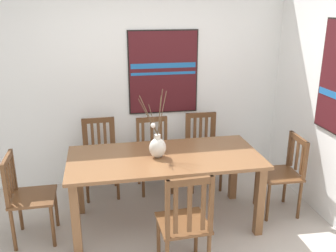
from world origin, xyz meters
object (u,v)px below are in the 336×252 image
(centerpiece_vase, at_px, (157,146))
(chair_2, at_px, (283,173))
(chair_3, at_px, (100,155))
(chair_4, at_px, (154,153))
(chair_5, at_px, (185,223))
(dining_table, at_px, (165,166))
(chair_1, at_px, (27,195))
(chair_0, at_px, (203,148))
(painting_on_back_wall, at_px, (163,72))

(centerpiece_vase, relative_size, chair_2, 0.77)
(chair_3, bearing_deg, chair_4, 0.21)
(chair_3, bearing_deg, centerpiece_vase, -56.01)
(chair_5, bearing_deg, dining_table, 91.87)
(dining_table, relative_size, chair_5, 2.00)
(chair_1, xyz_separation_m, chair_4, (1.38, 0.86, -0.01))
(chair_0, relative_size, chair_2, 1.04)
(chair_0, bearing_deg, centerpiece_vase, -130.65)
(chair_5, bearing_deg, painting_on_back_wall, 85.25)
(chair_0, relative_size, chair_5, 0.95)
(chair_2, xyz_separation_m, painting_on_back_wall, (-1.15, 1.14, 0.96))
(chair_0, xyz_separation_m, chair_3, (-1.29, 0.02, -0.00))
(chair_0, distance_m, chair_4, 0.62)
(chair_1, height_order, chair_5, chair_5)
(chair_2, distance_m, chair_5, 1.53)
(dining_table, bearing_deg, chair_3, 128.20)
(chair_0, height_order, chair_2, chair_0)
(dining_table, xyz_separation_m, chair_0, (0.64, 0.81, -0.17))
(dining_table, relative_size, chair_2, 2.19)
(centerpiece_vase, relative_size, chair_1, 0.76)
(dining_table, relative_size, centerpiece_vase, 2.83)
(chair_0, bearing_deg, chair_5, -110.75)
(chair_0, height_order, chair_3, chair_0)
(chair_1, relative_size, painting_on_back_wall, 0.87)
(chair_2, distance_m, painting_on_back_wall, 1.88)
(chair_3, relative_size, chair_4, 1.04)
(chair_1, xyz_separation_m, chair_2, (2.71, 0.02, -0.01))
(chair_1, distance_m, chair_3, 1.12)
(chair_4, relative_size, painting_on_back_wall, 0.86)
(chair_4, bearing_deg, painting_on_back_wall, 59.91)
(chair_1, bearing_deg, chair_4, 31.88)
(chair_1, bearing_deg, chair_5, -28.87)
(centerpiece_vase, distance_m, chair_1, 1.36)
(chair_0, xyz_separation_m, chair_1, (-2.01, -0.84, -0.01))
(dining_table, distance_m, painting_on_back_wall, 1.38)
(dining_table, height_order, centerpiece_vase, centerpiece_vase)
(dining_table, xyz_separation_m, chair_1, (-1.37, -0.03, -0.19))
(chair_3, distance_m, chair_4, 0.66)
(centerpiece_vase, bearing_deg, chair_4, 83.96)
(chair_2, relative_size, painting_on_back_wall, 0.86)
(centerpiece_vase, relative_size, chair_0, 0.74)
(dining_table, bearing_deg, chair_4, 89.17)
(centerpiece_vase, xyz_separation_m, chair_1, (-1.29, -0.01, -0.42))
(centerpiece_vase, bearing_deg, chair_0, 49.35)
(chair_2, relative_size, chair_5, 0.91)
(centerpiece_vase, distance_m, chair_3, 1.10)
(chair_3, bearing_deg, painting_on_back_wall, 19.89)
(chair_0, bearing_deg, chair_2, -49.48)
(chair_1, bearing_deg, chair_0, 22.67)
(chair_1, distance_m, painting_on_back_wall, 2.16)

